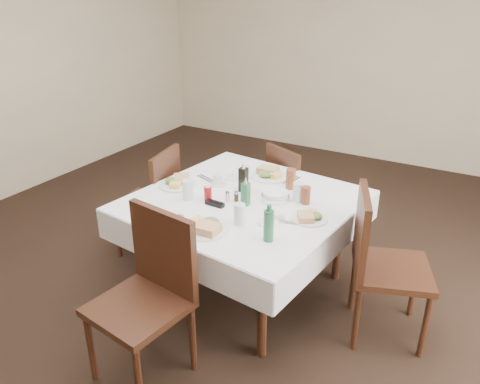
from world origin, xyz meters
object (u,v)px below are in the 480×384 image
at_px(chair_south, 151,286).
at_px(green_bottle, 269,225).
at_px(chair_east, 378,257).
at_px(dining_table, 244,208).
at_px(chair_north, 290,187).
at_px(ketchup_bottle, 208,193).
at_px(oil_cruet_dark, 243,179).
at_px(chair_west, 156,196).
at_px(water_e, 298,192).
at_px(coffee_mug, 218,180).
at_px(bread_basket, 275,196).
at_px(water_n, 246,173).
at_px(oil_cruet_green, 246,193).
at_px(water_s, 240,214).
at_px(water_w, 188,190).

height_order(chair_south, green_bottle, chair_south).
relative_size(chair_east, green_bottle, 4.31).
height_order(dining_table, chair_north, chair_north).
xyz_separation_m(dining_table, ketchup_bottle, (-0.22, -0.14, 0.13)).
bearing_deg(chair_east, oil_cruet_dark, 173.34).
height_order(chair_south, chair_west, chair_south).
distance_m(water_e, coffee_mug, 0.65).
bearing_deg(green_bottle, dining_table, 133.88).
height_order(oil_cruet_dark, ketchup_bottle, oil_cruet_dark).
distance_m(chair_west, ketchup_bottle, 0.78).
distance_m(bread_basket, green_bottle, 0.58).
relative_size(dining_table, ketchup_bottle, 13.65).
bearing_deg(water_n, chair_west, -162.05).
bearing_deg(water_e, chair_west, -176.35).
bearing_deg(water_e, ketchup_bottle, -151.68).
relative_size(bread_basket, ketchup_bottle, 1.72).
relative_size(oil_cruet_green, ketchup_bottle, 1.77).
xyz_separation_m(chair_north, oil_cruet_green, (0.08, -0.97, 0.34)).
bearing_deg(water_s, bread_basket, 84.28).
distance_m(chair_south, green_bottle, 0.78).
height_order(chair_north, bread_basket, chair_north).
height_order(chair_east, water_s, chair_east).
bearing_deg(oil_cruet_dark, water_w, -130.83).
distance_m(dining_table, oil_cruet_green, 0.19).
relative_size(chair_south, ketchup_bottle, 8.63).
height_order(oil_cruet_green, coffee_mug, oil_cruet_green).
height_order(bread_basket, oil_cruet_dark, oil_cruet_dark).
relative_size(chair_west, water_e, 6.72).
relative_size(chair_west, bread_basket, 4.62).
bearing_deg(chair_north, chair_east, -41.50).
bearing_deg(ketchup_bottle, dining_table, 32.35).
xyz_separation_m(chair_north, water_e, (0.38, -0.73, 0.32)).
bearing_deg(water_n, chair_north, 76.33).
bearing_deg(oil_cruet_green, water_s, -68.34).
bearing_deg(chair_north, water_n, -103.67).
distance_m(coffee_mug, green_bottle, 0.92).
bearing_deg(chair_north, coffee_mug, -109.49).
height_order(water_n, water_w, water_w).
xyz_separation_m(chair_south, water_e, (0.41, 1.16, 0.24)).
relative_size(dining_table, coffee_mug, 12.44).
relative_size(water_s, ketchup_bottle, 1.17).
height_order(chair_west, water_s, chair_west).
bearing_deg(water_n, chair_south, -85.48).
bearing_deg(water_s, chair_west, 158.24).
height_order(water_s, coffee_mug, water_s).
bearing_deg(oil_cruet_green, ketchup_bottle, -166.68).
distance_m(chair_west, oil_cruet_dark, 0.90).
height_order(oil_cruet_green, ketchup_bottle, oil_cruet_green).
bearing_deg(water_e, dining_table, -154.37).
height_order(water_s, water_w, water_w).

